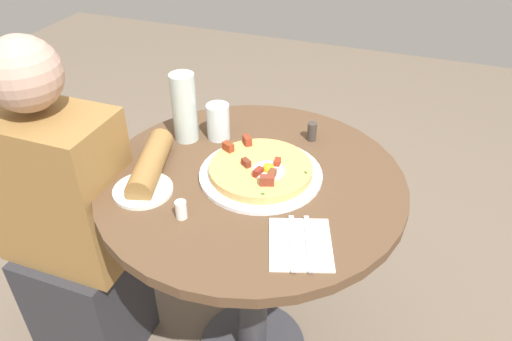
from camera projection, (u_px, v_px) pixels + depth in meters
name	position (u px, v px, depth m)	size (l,w,h in m)	color
dining_table	(252.00, 227.00, 1.41)	(0.83, 0.83, 0.76)	brown
person_seated	(73.00, 237.00, 1.48)	(0.53, 0.35, 1.14)	#2D2D33
pizza_plate	(261.00, 174.00, 1.31)	(0.33, 0.33, 0.01)	white
breakfast_pizza	(261.00, 169.00, 1.30)	(0.28, 0.28, 0.05)	tan
bread_plate	(143.00, 190.00, 1.25)	(0.15, 0.15, 0.01)	silver
napkin	(300.00, 244.00, 1.10)	(0.17, 0.14, 0.00)	white
fork	(309.00, 243.00, 1.09)	(0.18, 0.01, 0.01)	silver
knife	(292.00, 242.00, 1.09)	(0.18, 0.01, 0.01)	silver
water_glass	(218.00, 122.00, 1.44)	(0.07, 0.07, 0.11)	silver
water_bottle	(184.00, 108.00, 1.41)	(0.07, 0.07, 0.21)	silver
salt_shaker	(181.00, 210.00, 1.16)	(0.03, 0.03, 0.05)	white
pepper_shaker	(312.00, 132.00, 1.45)	(0.03, 0.03, 0.06)	#3F3833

